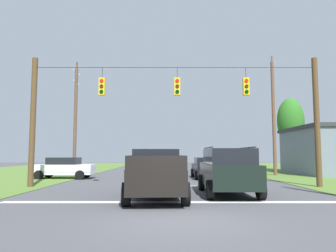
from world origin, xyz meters
name	(u,v)px	position (x,y,z in m)	size (l,w,h in m)	color
ground_plane	(179,220)	(0.00, 0.00, 0.00)	(120.00, 120.00, 0.00)	#47474C
stop_bar_stripe	(176,202)	(0.00, 3.10, 0.00)	(12.81, 0.45, 0.01)	white
lane_dash_0	(173,186)	(0.00, 9.10, 0.00)	(0.15, 2.50, 0.01)	white
lane_dash_1	(171,177)	(0.00, 15.40, 0.00)	(0.15, 2.50, 0.01)	white
lane_dash_2	(170,172)	(0.00, 23.27, 0.00)	(0.15, 2.50, 0.01)	white
lane_dash_3	(170,168)	(0.00, 31.32, 0.00)	(0.15, 2.50, 0.01)	white
lane_dash_4	(169,166)	(0.00, 39.09, 0.00)	(0.15, 2.50, 0.01)	white
overhead_signal_span	(174,116)	(0.07, 8.28, 3.83)	(15.66, 0.31, 7.02)	#523A22
pickup_truck	(155,174)	(-0.80, 4.12, 0.97)	(2.48, 5.49, 1.95)	black
suv_black	(227,170)	(2.30, 5.24, 1.06)	(2.23, 4.81, 2.05)	black
distant_car_crossing_white	(63,168)	(-7.82, 14.22, 0.79)	(4.30, 2.02, 1.52)	silver
distant_car_oncoming	(206,167)	(2.52, 14.54, 0.79)	(2.08, 4.33, 1.52)	black
distant_car_far_parked	(161,164)	(-0.91, 22.84, 0.79)	(2.07, 4.33, 1.52)	silver
utility_pole_mid_right	(273,116)	(8.63, 17.74, 4.99)	(0.28, 1.56, 10.18)	brown
utility_pole_near_left	(75,118)	(-8.10, 17.62, 4.80)	(0.27, 1.66, 9.61)	brown
tree_roadside_right	(290,122)	(12.51, 23.99, 5.15)	(2.72, 2.72, 7.63)	brown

